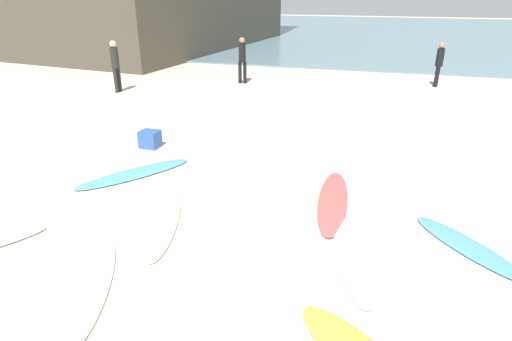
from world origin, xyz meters
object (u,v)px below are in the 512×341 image
Objects in this scene: surfboard_6 at (90,286)px; beachgoer_near at (115,63)px; beach_cooler at (150,139)px; beachgoer_far at (242,58)px; surfboard_7 at (354,257)px; surfboard_2 at (333,201)px; surfboard_0 at (468,246)px; surfboard_4 at (163,218)px; surfboard_8 at (135,174)px; beachgoer_mid at (439,63)px.

surfboard_6 is 11.73m from beachgoer_near.
surfboard_6 is at bearing -69.10° from beach_cooler.
surfboard_6 is 13.02m from beachgoer_far.
surfboard_6 is 1.04× the size of surfboard_7.
beachgoer_near reaches higher than surfboard_7.
surfboard_2 is at bearing 93.82° from surfboard_7.
surfboard_2 is 1.12× the size of surfboard_6.
surfboard_2 reaches higher than surfboard_0.
surfboard_6 is 3.63m from surfboard_7.
surfboard_2 is 3.03m from surfboard_4.
beachgoer_mid reaches higher than surfboard_8.
surfboard_0 is 2.31m from surfboard_2.
surfboard_2 is 1.54× the size of beachgoer_mid.
beachgoer_far reaches higher than surfboard_6.
beachgoer_mid is (2.69, 11.06, 0.89)m from surfboard_2.
surfboard_8 is (-1.38, 3.38, -0.00)m from surfboard_6.
surfboard_4 reaches higher than surfboard_0.
surfboard_2 reaches higher than surfboard_8.
surfboard_8 is at bearing -72.10° from beach_cooler.
surfboard_8 is 8.16m from beachgoer_near.
surfboard_2 is 4.14m from surfboard_8.
surfboard_7 is at bearing -165.93° from surfboard_8.
beach_cooler is (-5.15, 3.35, 0.17)m from surfboard_7.
beach_cooler is at bearing -62.94° from surfboard_0.
surfboard_2 is at bearing 8.79° from surfboard_4.
beachgoer_mid is at bearing -134.82° from surfboard_0.
beachgoer_near is 1.03× the size of beachgoer_far.
surfboard_6 is 1.37× the size of beachgoer_mid.
beachgoer_mid is at bearing 51.95° from beach_cooler.
beach_cooler is (-7.35, -9.38, -0.72)m from beachgoer_mid.
surfboard_7 is 1.32× the size of beachgoer_mid.
surfboard_6 is 15.38m from beachgoer_mid.
surfboard_0 is 0.76× the size of surfboard_2.
surfboard_4 is at bearing -57.52° from beach_cooler.
beachgoer_near is at bearing 138.99° from surfboard_2.
surfboard_7 is (0.50, -1.68, -0.01)m from surfboard_2.
surfboard_8 is 1.68m from beach_cooler.
surfboard_7 is 1.19× the size of beachgoer_near.
beach_cooler is (-1.90, 4.97, 0.18)m from surfboard_6.
beach_cooler is at bearing -37.27° from surfboard_8.
surfboard_0 is 7.26m from beach_cooler.
beach_cooler is (-6.78, 2.58, 0.18)m from surfboard_0.
surfboard_0 is at bearing -67.33° from beachgoer_far.
surfboard_8 is at bearing 146.48° from surfboard_7.
beachgoer_mid is (5.36, 12.50, 0.90)m from surfboard_4.
surfboard_2 is 5.72× the size of beach_cooler.
surfboard_4 is (-2.67, -1.44, -0.01)m from surfboard_2.
beachgoer_mid is (0.56, 11.96, 0.90)m from surfboard_0.
beach_cooler is (-4.65, 1.67, 0.17)m from surfboard_2.
surfboard_6 is (-4.88, -2.39, 0.00)m from surfboard_0.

